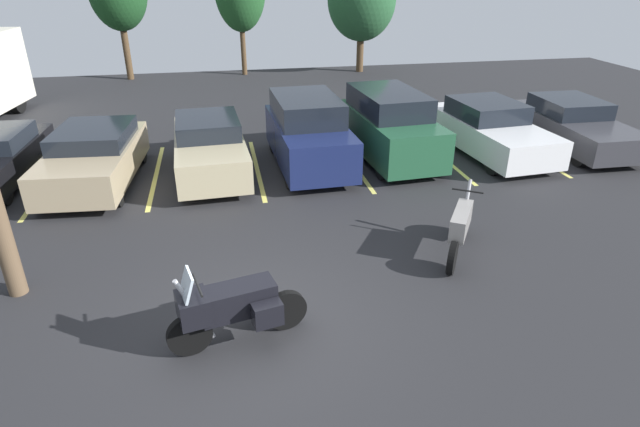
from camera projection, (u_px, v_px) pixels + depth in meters
ground at (255, 329)px, 8.47m from camera, size 44.00×44.00×0.10m
motorcycle_touring at (232, 306)px, 7.84m from camera, size 2.16×1.05×1.40m
motorcycle_second at (460, 228)px, 10.33m from camera, size 1.30×1.92×1.29m
parking_stripes at (207, 171)px, 14.63m from camera, size 25.03×4.80×0.01m
car_tan at (94, 157)px, 13.59m from camera, size 2.28×4.56×1.43m
car_champagne at (210, 147)px, 14.21m from camera, size 2.00×4.48×1.51m
car_navy at (308, 133)px, 14.67m from camera, size 1.98×4.39×1.94m
car_green at (390, 126)px, 15.20m from camera, size 2.10×4.40×1.96m
car_white at (489, 129)px, 15.81m from camera, size 2.28×4.97×1.52m
car_charcoal at (573, 125)px, 16.38m from camera, size 2.02×4.84×1.42m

